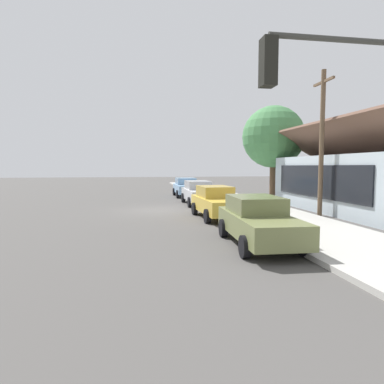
# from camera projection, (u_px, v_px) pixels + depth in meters

# --- Properties ---
(ground_plane) EXTENTS (120.00, 120.00, 0.00)m
(ground_plane) POSITION_uv_depth(u_px,v_px,m) (159.00, 210.00, 19.37)
(ground_plane) COLOR #4C4947
(sidewalk_curb) EXTENTS (60.00, 4.20, 0.16)m
(sidewalk_curb) POSITION_uv_depth(u_px,v_px,m) (249.00, 207.00, 20.27)
(sidewalk_curb) COLOR #B2AFA8
(sidewalk_curb) RESTS_ON ground
(car_skyblue) EXTENTS (4.41, 2.03, 1.59)m
(car_skyblue) POSITION_uv_depth(u_px,v_px,m) (186.00, 187.00, 28.22)
(car_skyblue) COLOR #8CB7E0
(car_skyblue) RESTS_ON ground
(car_silver) EXTENTS (4.76, 1.98, 1.59)m
(car_silver) POSITION_uv_depth(u_px,v_px,m) (199.00, 192.00, 22.39)
(car_silver) COLOR silver
(car_silver) RESTS_ON ground
(car_mustard) EXTENTS (4.43, 2.08, 1.59)m
(car_mustard) POSITION_uv_depth(u_px,v_px,m) (216.00, 202.00, 16.50)
(car_mustard) COLOR gold
(car_mustard) RESTS_ON ground
(car_olive) EXTENTS (4.63, 2.13, 1.59)m
(car_olive) POSITION_uv_depth(u_px,v_px,m) (258.00, 220.00, 10.86)
(car_olive) COLOR olive
(car_olive) RESTS_ON ground
(storefront_building) EXTENTS (11.83, 6.93, 5.10)m
(storefront_building) POSITION_uv_depth(u_px,v_px,m) (370.00, 181.00, 18.79)
(storefront_building) COLOR #ADBCC6
(storefront_building) RESTS_ON ground
(shade_tree) EXTENTS (4.75, 4.75, 7.23)m
(shade_tree) POSITION_uv_depth(u_px,v_px,m) (273.00, 137.00, 25.21)
(shade_tree) COLOR brown
(shade_tree) RESTS_ON ground
(traffic_light_main) EXTENTS (0.37, 2.79, 5.20)m
(traffic_light_main) POSITION_uv_depth(u_px,v_px,m) (349.00, 117.00, 5.81)
(traffic_light_main) COLOR #383833
(traffic_light_main) RESTS_ON ground
(utility_pole_wooden) EXTENTS (1.80, 0.24, 7.50)m
(utility_pole_wooden) POSITION_uv_depth(u_px,v_px,m) (322.00, 141.00, 16.87)
(utility_pole_wooden) COLOR brown
(utility_pole_wooden) RESTS_ON ground
(fire_hydrant_red) EXTENTS (0.22, 0.22, 0.71)m
(fire_hydrant_red) POSITION_uv_depth(u_px,v_px,m) (260.00, 213.00, 14.71)
(fire_hydrant_red) COLOR red
(fire_hydrant_red) RESTS_ON sidewalk_curb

